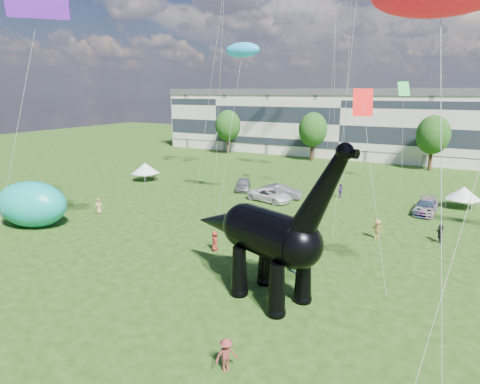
% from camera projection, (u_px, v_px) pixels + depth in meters
% --- Properties ---
extents(ground, '(220.00, 220.00, 0.00)m').
position_uv_depth(ground, '(218.00, 307.00, 23.99)').
color(ground, '#16330C').
rests_on(ground, ground).
extents(terrace_row, '(78.00, 11.00, 12.00)m').
position_uv_depth(terrace_row, '(347.00, 126.00, 79.11)').
color(terrace_row, beige).
rests_on(terrace_row, ground).
extents(tree_far_left, '(5.20, 5.20, 9.44)m').
position_uv_depth(tree_far_left, '(228.00, 123.00, 81.52)').
color(tree_far_left, '#382314').
rests_on(tree_far_left, ground).
extents(tree_mid_left, '(5.20, 5.20, 9.44)m').
position_uv_depth(tree_mid_left, '(313.00, 127.00, 73.21)').
color(tree_mid_left, '#382314').
rests_on(tree_mid_left, ground).
extents(tree_mid_right, '(5.20, 5.20, 9.44)m').
position_uv_depth(tree_mid_right, '(433.00, 132.00, 63.98)').
color(tree_mid_right, '#382314').
rests_on(tree_mid_right, ground).
extents(dinosaur_sculpture, '(12.74, 6.22, 10.58)m').
position_uv_depth(dinosaur_sculpture, '(265.00, 235.00, 24.51)').
color(dinosaur_sculpture, black).
rests_on(dinosaur_sculpture, ground).
extents(car_silver, '(3.50, 4.91, 1.55)m').
position_uv_depth(car_silver, '(243.00, 184.00, 52.41)').
color(car_silver, '#A7A6AB').
rests_on(car_silver, ground).
extents(car_grey, '(5.23, 2.65, 1.65)m').
position_uv_depth(car_grey, '(281.00, 191.00, 48.30)').
color(car_grey, slate).
rests_on(car_grey, ground).
extents(car_white, '(5.75, 3.58, 1.49)m').
position_uv_depth(car_white, '(270.00, 195.00, 46.90)').
color(car_white, silver).
rests_on(car_white, ground).
extents(car_dark, '(2.34, 5.22, 1.49)m').
position_uv_depth(car_dark, '(426.00, 207.00, 42.27)').
color(car_dark, '#595960').
rests_on(car_dark, ground).
extents(gazebo_near, '(4.33, 4.33, 2.43)m').
position_uv_depth(gazebo_near, '(464.00, 193.00, 43.99)').
color(gazebo_near, silver).
rests_on(gazebo_near, ground).
extents(gazebo_left, '(4.14, 4.14, 2.61)m').
position_uv_depth(gazebo_left, '(145.00, 168.00, 57.56)').
color(gazebo_left, silver).
rests_on(gazebo_left, ground).
extents(inflatable_teal, '(7.88, 6.02, 4.37)m').
position_uv_depth(inflatable_teal, '(32.00, 204.00, 37.89)').
color(inflatable_teal, '#0C988D').
rests_on(inflatable_teal, ground).
extents(visitors, '(48.51, 39.34, 1.80)m').
position_uv_depth(visitors, '(295.00, 223.00, 36.75)').
color(visitors, navy).
rests_on(visitors, ground).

